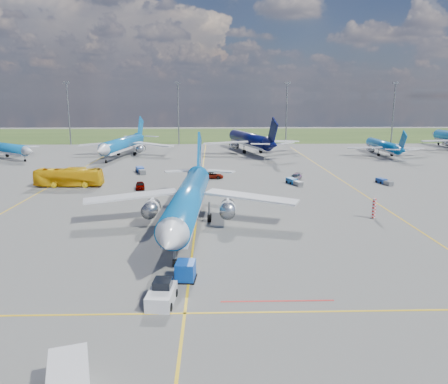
{
  "coord_description": "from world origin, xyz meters",
  "views": [
    {
      "loc": [
        2.34,
        -53.17,
        17.6
      ],
      "look_at": [
        4.04,
        8.51,
        4.0
      ],
      "focal_mm": 35.0,
      "sensor_mm": 36.0,
      "label": 1
    }
  ],
  "objects_px": {
    "bg_jet_nw": "(4,158)",
    "apron_bus": "(69,177)",
    "bg_jet_n": "(249,152)",
    "service_car_b": "(213,175)",
    "uld_container": "(185,271)",
    "baggage_tug_w": "(294,182)",
    "bg_jet_ne": "(382,155)",
    "warning_post": "(374,209)",
    "baggage_tug_e": "(384,182)",
    "pushback_tug": "(162,294)",
    "baggage_tug_c": "(141,170)",
    "bg_jet_nnw": "(124,157)",
    "main_airliner": "(189,227)",
    "service_car_a": "(140,185)",
    "service_car_c": "(296,177)"
  },
  "relations": [
    {
      "from": "service_car_a",
      "to": "service_car_b",
      "type": "distance_m",
      "value": 17.62
    },
    {
      "from": "bg_jet_nnw",
      "to": "pushback_tug",
      "type": "relative_size",
      "value": 7.09
    },
    {
      "from": "baggage_tug_c",
      "to": "baggage_tug_e",
      "type": "xyz_separation_m",
      "value": [
        51.87,
        -14.58,
        -0.12
      ]
    },
    {
      "from": "service_car_a",
      "to": "service_car_c",
      "type": "xyz_separation_m",
      "value": [
        31.83,
        8.62,
        -0.07
      ]
    },
    {
      "from": "apron_bus",
      "to": "service_car_b",
      "type": "relative_size",
      "value": 2.77
    },
    {
      "from": "service_car_b",
      "to": "service_car_c",
      "type": "distance_m",
      "value": 17.92
    },
    {
      "from": "bg_jet_ne",
      "to": "apron_bus",
      "type": "xyz_separation_m",
      "value": [
        -80.23,
        -44.48,
        1.85
      ]
    },
    {
      "from": "bg_jet_nw",
      "to": "pushback_tug",
      "type": "height_order",
      "value": "bg_jet_nw"
    },
    {
      "from": "uld_container",
      "to": "service_car_a",
      "type": "height_order",
      "value": "uld_container"
    },
    {
      "from": "uld_container",
      "to": "main_airliner",
      "type": "bearing_deg",
      "value": 97.01
    },
    {
      "from": "main_airliner",
      "to": "baggage_tug_w",
      "type": "xyz_separation_m",
      "value": [
        19.9,
        29.29,
        0.5
      ]
    },
    {
      "from": "bg_jet_n",
      "to": "service_car_c",
      "type": "height_order",
      "value": "bg_jet_n"
    },
    {
      "from": "bg_jet_n",
      "to": "bg_jet_ne",
      "type": "distance_m",
      "value": 40.74
    },
    {
      "from": "bg_jet_n",
      "to": "bg_jet_ne",
      "type": "xyz_separation_m",
      "value": [
        39.79,
        -8.77,
        0.0
      ]
    },
    {
      "from": "bg_jet_nnw",
      "to": "service_car_b",
      "type": "bearing_deg",
      "value": -45.56
    },
    {
      "from": "baggage_tug_w",
      "to": "baggage_tug_c",
      "type": "xyz_separation_m",
      "value": [
        -33.39,
        14.44,
        0.08
      ]
    },
    {
      "from": "apron_bus",
      "to": "service_car_b",
      "type": "xyz_separation_m",
      "value": [
        28.54,
        7.69,
        -1.18
      ]
    },
    {
      "from": "bg_jet_nnw",
      "to": "service_car_b",
      "type": "height_order",
      "value": "bg_jet_nnw"
    },
    {
      "from": "bg_jet_n",
      "to": "baggage_tug_c",
      "type": "relative_size",
      "value": 7.7
    },
    {
      "from": "uld_container",
      "to": "baggage_tug_w",
      "type": "height_order",
      "value": "uld_container"
    },
    {
      "from": "pushback_tug",
      "to": "service_car_b",
      "type": "xyz_separation_m",
      "value": [
        4.52,
        58.43,
        -0.11
      ]
    },
    {
      "from": "baggage_tug_c",
      "to": "service_car_c",
      "type": "bearing_deg",
      "value": -33.67
    },
    {
      "from": "bg_jet_nw",
      "to": "apron_bus",
      "type": "bearing_deg",
      "value": -104.74
    },
    {
      "from": "bg_jet_n",
      "to": "baggage_tug_c",
      "type": "bearing_deg",
      "value": 38.19
    },
    {
      "from": "apron_bus",
      "to": "service_car_a",
      "type": "bearing_deg",
      "value": -100.44
    },
    {
      "from": "bg_jet_ne",
      "to": "warning_post",
      "type": "bearing_deg",
      "value": 68.78
    },
    {
      "from": "bg_jet_ne",
      "to": "baggage_tug_c",
      "type": "height_order",
      "value": "bg_jet_ne"
    },
    {
      "from": "apron_bus",
      "to": "baggage_tug_e",
      "type": "bearing_deg",
      "value": -88.18
    },
    {
      "from": "bg_jet_nnw",
      "to": "uld_container",
      "type": "bearing_deg",
      "value": -66.99
    },
    {
      "from": "warning_post",
      "to": "baggage_tug_c",
      "type": "bearing_deg",
      "value": 135.21
    },
    {
      "from": "bg_jet_ne",
      "to": "service_car_b",
      "type": "bearing_deg",
      "value": 36.31
    },
    {
      "from": "bg_jet_nnw",
      "to": "main_airliner",
      "type": "xyz_separation_m",
      "value": [
        23.08,
        -72.16,
        0.0
      ]
    },
    {
      "from": "bg_jet_nnw",
      "to": "bg_jet_ne",
      "type": "bearing_deg",
      "value": 8.77
    },
    {
      "from": "uld_container",
      "to": "baggage_tug_w",
      "type": "xyz_separation_m",
      "value": [
        19.34,
        46.77,
        -0.4
      ]
    },
    {
      "from": "warning_post",
      "to": "pushback_tug",
      "type": "relative_size",
      "value": 0.52
    },
    {
      "from": "bg_jet_ne",
      "to": "baggage_tug_e",
      "type": "distance_m",
      "value": 46.79
    },
    {
      "from": "baggage_tug_e",
      "to": "bg_jet_nnw",
      "type": "bearing_deg",
      "value": 129.62
    },
    {
      "from": "service_car_a",
      "to": "service_car_b",
      "type": "relative_size",
      "value": 0.87
    },
    {
      "from": "bg_jet_ne",
      "to": "baggage_tug_w",
      "type": "height_order",
      "value": "bg_jet_ne"
    },
    {
      "from": "baggage_tug_c",
      "to": "baggage_tug_w",
      "type": "bearing_deg",
      "value": -41.43
    },
    {
      "from": "uld_container",
      "to": "baggage_tug_e",
      "type": "height_order",
      "value": "uld_container"
    },
    {
      "from": "service_car_c",
      "to": "baggage_tug_w",
      "type": "distance_m",
      "value": 4.92
    },
    {
      "from": "baggage_tug_c",
      "to": "baggage_tug_e",
      "type": "relative_size",
      "value": 1.27
    },
    {
      "from": "pushback_tug",
      "to": "bg_jet_n",
      "type": "bearing_deg",
      "value": 86.23
    },
    {
      "from": "baggage_tug_w",
      "to": "baggage_tug_c",
      "type": "bearing_deg",
      "value": 135.43
    },
    {
      "from": "warning_post",
      "to": "pushback_tug",
      "type": "height_order",
      "value": "warning_post"
    },
    {
      "from": "service_car_b",
      "to": "bg_jet_n",
      "type": "bearing_deg",
      "value": -7.37
    },
    {
      "from": "main_airliner",
      "to": "baggage_tug_c",
      "type": "relative_size",
      "value": 7.45
    },
    {
      "from": "bg_jet_n",
      "to": "service_car_b",
      "type": "height_order",
      "value": "bg_jet_n"
    },
    {
      "from": "pushback_tug",
      "to": "service_car_b",
      "type": "bearing_deg",
      "value": 90.78
    }
  ]
}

